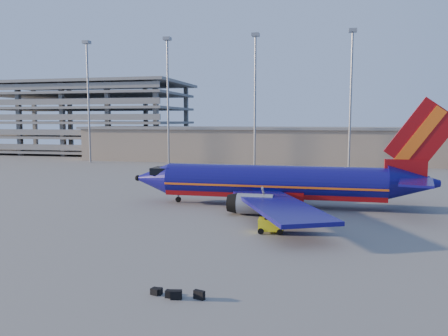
{
  "coord_description": "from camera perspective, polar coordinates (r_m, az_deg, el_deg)",
  "views": [
    {
      "loc": [
        9.96,
        -48.78,
        10.07
      ],
      "look_at": [
        -2.55,
        5.39,
        4.0
      ],
      "focal_mm": 35.0,
      "sensor_mm": 36.0,
      "label": 1
    }
  ],
  "objects": [
    {
      "name": "ground",
      "position": [
        50.79,
        1.44,
        -5.2
      ],
      "size": [
        220.0,
        220.0,
        0.0
      ],
      "primitive_type": "plane",
      "color": "slate",
      "rests_on": "ground"
    },
    {
      "name": "light_mast_row",
      "position": [
        95.2,
        10.15,
        10.64
      ],
      "size": [
        101.6,
        1.6,
        28.65
      ],
      "color": "gray",
      "rests_on": "ground"
    },
    {
      "name": "luggage_pile",
      "position": [
        26.13,
        -6.75,
        -15.95
      ],
      "size": [
        3.31,
        0.86,
        0.51
      ],
      "color": "black",
      "rests_on": "ground"
    },
    {
      "name": "aircraft_main",
      "position": [
        51.58,
        7.35,
        -2.04
      ],
      "size": [
        37.19,
        35.81,
        12.6
      ],
      "rotation": [
        0.0,
        0.0,
        0.01
      ],
      "color": "navy",
      "rests_on": "ground"
    },
    {
      "name": "parking_garage",
      "position": [
        142.37,
        -17.48,
        6.61
      ],
      "size": [
        62.0,
        32.0,
        21.4
      ],
      "color": "slate",
      "rests_on": "ground"
    },
    {
      "name": "terminal_building",
      "position": [
        106.93,
        13.02,
        2.99
      ],
      "size": [
        122.0,
        16.0,
        8.5
      ],
      "color": "gray",
      "rests_on": "ground"
    },
    {
      "name": "baggage_tug",
      "position": [
        39.62,
        6.16,
        -7.27
      ],
      "size": [
        2.3,
        1.45,
        1.62
      ],
      "rotation": [
        0.0,
        0.0,
        0.04
      ],
      "color": "#FFF416",
      "rests_on": "ground"
    }
  ]
}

